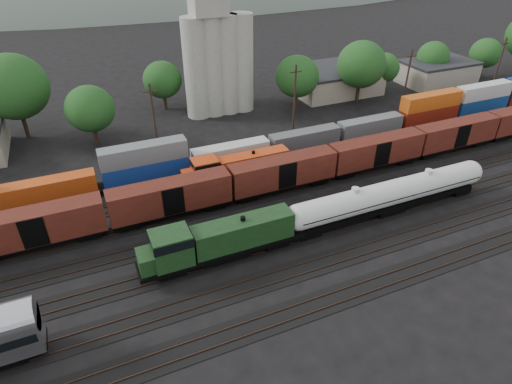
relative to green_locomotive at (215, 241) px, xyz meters
name	(u,v)px	position (x,y,z in m)	size (l,w,h in m)	color
ground	(290,213)	(11.78, 5.00, -2.83)	(600.00, 600.00, 0.00)	black
tracks	(290,212)	(11.78, 5.00, -2.78)	(180.00, 33.20, 0.20)	black
green_locomotive	(215,241)	(0.00, 0.00, 0.00)	(18.86, 3.33, 4.99)	black
tank_car_a	(353,204)	(17.71, 0.00, 0.02)	(18.37, 3.29, 4.81)	silver
tank_car_b	(426,185)	(28.88, 0.00, 0.00)	(18.23, 3.26, 4.78)	silver
orange_locomotive	(234,167)	(8.06, 15.00, -0.37)	(17.20, 2.87, 4.30)	black
boxcar_string	(229,184)	(5.46, 10.00, 0.29)	(122.80, 2.90, 4.20)	black
container_wall	(187,157)	(2.60, 20.00, -0.06)	(165.19, 2.60, 5.80)	black
grain_silo	(218,54)	(15.06, 41.00, 8.43)	(13.40, 5.00, 29.00)	#A19E94
industrial_sheds	(237,99)	(18.41, 40.25, -0.27)	(119.38, 17.26, 5.10)	#9E937F
tree_band	(217,78)	(14.36, 39.83, 4.48)	(168.01, 20.37, 14.28)	black
utility_poles	(228,109)	(11.78, 27.00, 3.38)	(122.20, 0.36, 12.00)	black
distant_hills	(136,17)	(35.70, 265.00, -23.39)	(860.00, 286.00, 130.00)	#59665B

